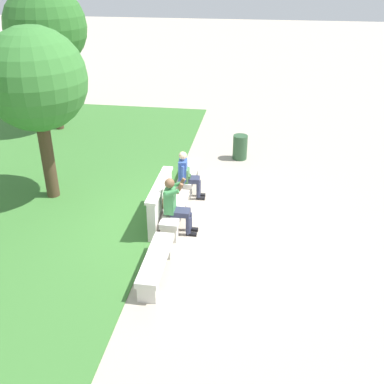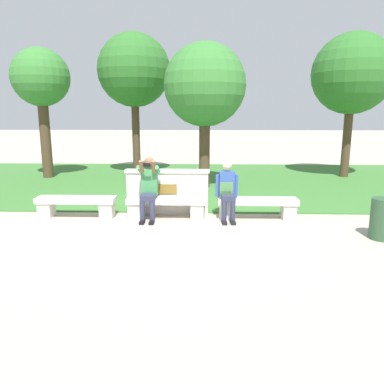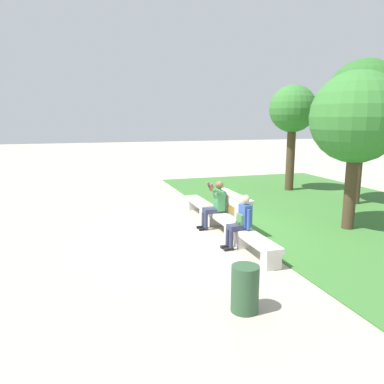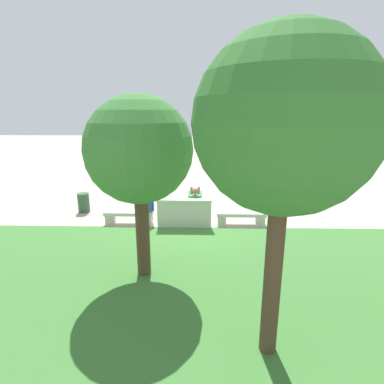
% 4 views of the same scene
% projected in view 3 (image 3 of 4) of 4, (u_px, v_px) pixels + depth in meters
% --- Properties ---
extents(ground_plane, '(80.00, 80.00, 0.00)m').
position_uv_depth(ground_plane, '(222.00, 231.00, 10.09)').
color(ground_plane, '#B2A593').
extents(grass_strip, '(17.65, 8.00, 0.03)m').
position_uv_depth(grass_strip, '(356.00, 218.00, 11.37)').
color(grass_strip, '#3D7533').
rests_on(grass_strip, ground).
extents(bench_main, '(1.70, 0.40, 0.45)m').
position_uv_depth(bench_main, '(199.00, 205.00, 11.89)').
color(bench_main, beige).
rests_on(bench_main, ground).
extents(bench_near, '(1.70, 0.40, 0.45)m').
position_uv_depth(bench_near, '(222.00, 221.00, 10.04)').
color(bench_near, beige).
rests_on(bench_near, ground).
extents(bench_mid, '(1.70, 0.40, 0.45)m').
position_uv_depth(bench_mid, '(256.00, 244.00, 8.19)').
color(bench_mid, beige).
rests_on(bench_mid, ground).
extents(backrest_wall_with_plaque, '(1.88, 0.24, 1.01)m').
position_uv_depth(backrest_wall_with_plaque, '(234.00, 212.00, 10.09)').
color(backrest_wall_with_plaque, beige).
rests_on(backrest_wall_with_plaque, ground).
extents(person_photographer, '(0.47, 0.72, 1.32)m').
position_uv_depth(person_photographer, '(215.00, 202.00, 10.26)').
color(person_photographer, black).
rests_on(person_photographer, ground).
extents(person_distant, '(0.48, 0.69, 1.26)m').
position_uv_depth(person_distant, '(241.00, 220.00, 8.72)').
color(person_distant, black).
rests_on(person_distant, ground).
extents(backpack, '(0.28, 0.24, 0.43)m').
position_uv_depth(backpack, '(242.00, 222.00, 8.76)').
color(backpack, '#4C7F47').
rests_on(backpack, bench_mid).
extents(tree_left_background, '(2.39, 2.39, 4.23)m').
position_uv_depth(tree_left_background, '(356.00, 118.00, 9.73)').
color(tree_left_background, '#4C3826').
rests_on(tree_left_background, ground).
extents(tree_right_background, '(1.91, 1.91, 4.35)m').
position_uv_depth(tree_right_background, '(293.00, 111.00, 15.22)').
color(tree_right_background, '#4C3826').
rests_on(tree_right_background, ground).
extents(tree_far_back, '(2.54, 2.54, 4.96)m').
position_uv_depth(tree_far_back, '(364.00, 98.00, 12.61)').
color(tree_far_back, '#4C3826').
rests_on(tree_far_back, ground).
extents(trash_bin, '(0.44, 0.44, 0.75)m').
position_uv_depth(trash_bin, '(245.00, 289.00, 5.86)').
color(trash_bin, '#2D5133').
rests_on(trash_bin, ground).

